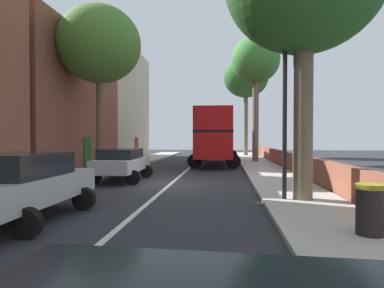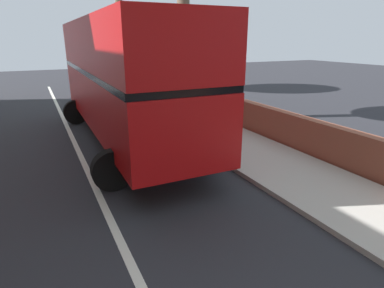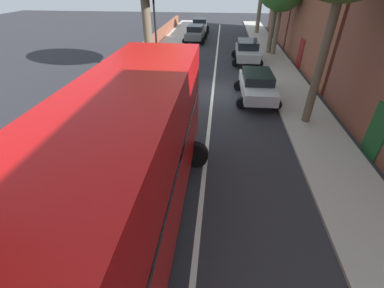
% 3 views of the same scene
% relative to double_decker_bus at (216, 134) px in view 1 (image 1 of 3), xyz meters
% --- Properties ---
extents(ground_plane, '(84.00, 84.00, 0.00)m').
position_rel_double_decker_bus_xyz_m(ground_plane, '(-1.70, -10.98, -2.35)').
color(ground_plane, '#28282D').
extents(road_centre_line, '(0.16, 54.00, 0.01)m').
position_rel_double_decker_bus_xyz_m(road_centre_line, '(-1.70, -10.98, -2.35)').
color(road_centre_line, silver).
rests_on(road_centre_line, ground).
extents(sidewalk_left, '(2.60, 60.00, 0.12)m').
position_rel_double_decker_bus_xyz_m(sidewalk_left, '(-6.60, -10.98, -2.29)').
color(sidewalk_left, '#B2ADA3').
rests_on(sidewalk_left, ground).
extents(sidewalk_right, '(2.60, 60.00, 0.12)m').
position_rel_double_decker_bus_xyz_m(sidewalk_right, '(3.20, -10.98, -2.29)').
color(sidewalk_right, '#B2ADA3').
rests_on(sidewalk_right, ground).
extents(boundary_wall_right, '(0.36, 54.00, 1.14)m').
position_rel_double_decker_bus_xyz_m(boundary_wall_right, '(4.75, -10.98, -1.78)').
color(boundary_wall_right, brown).
rests_on(boundary_wall_right, ground).
extents(double_decker_bus, '(3.61, 10.35, 4.06)m').
position_rel_double_decker_bus_xyz_m(double_decker_bus, '(0.00, 0.00, 0.00)').
color(double_decker_bus, red).
rests_on(double_decker_bus, ground).
extents(parked_car_silver_left_1, '(2.46, 4.39, 1.69)m').
position_rel_double_decker_bus_xyz_m(parked_car_silver_left_1, '(-4.20, -17.97, -1.40)').
color(parked_car_silver_left_1, '#B7BABF').
rests_on(parked_car_silver_left_1, ground).
extents(parked_car_silver_left_3, '(2.45, 4.40, 1.54)m').
position_rel_double_decker_bus_xyz_m(parked_car_silver_left_3, '(-4.20, -10.18, -1.46)').
color(parked_car_silver_left_3, '#B7BABF').
rests_on(parked_car_silver_left_3, ground).
extents(street_tree_right_1, '(3.94, 3.94, 10.34)m').
position_rel_double_decker_bus_xyz_m(street_tree_right_1, '(3.22, 2.19, 6.02)').
color(street_tree_right_1, brown).
rests_on(street_tree_right_1, sidewalk_right).
extents(street_tree_right_3, '(4.98, 4.98, 11.01)m').
position_rel_double_decker_bus_xyz_m(street_tree_right_3, '(3.01, 11.76, 6.41)').
color(street_tree_right_3, '#7A6B56').
rests_on(street_tree_right_3, sidewalk_right).
extents(street_tree_left_4, '(4.68, 4.68, 9.38)m').
position_rel_double_decker_bus_xyz_m(street_tree_left_4, '(-6.36, -7.47, 4.94)').
color(street_tree_left_4, brown).
rests_on(street_tree_left_4, sidewalk_left).
extents(lamppost_right, '(0.32, 0.32, 6.31)m').
position_rel_double_decker_bus_xyz_m(lamppost_right, '(2.60, -14.87, 1.45)').
color(lamppost_right, black).
rests_on(lamppost_right, sidewalk_right).
extents(litter_bin_right, '(0.55, 0.55, 1.02)m').
position_rel_double_decker_bus_xyz_m(litter_bin_right, '(3.60, -18.71, -1.72)').
color(litter_bin_right, black).
rests_on(litter_bin_right, sidewalk_right).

